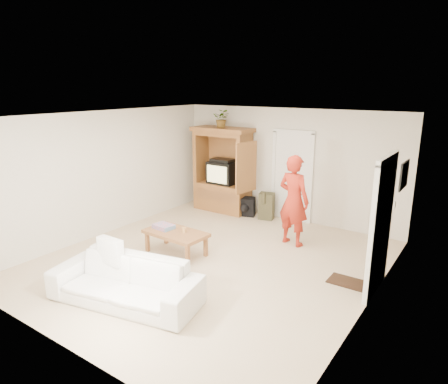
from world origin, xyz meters
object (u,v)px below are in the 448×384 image
at_px(sofa, 125,281).
at_px(coffee_table, 176,234).
at_px(man, 294,200).
at_px(armoire, 223,175).

height_order(sofa, coffee_table, sofa).
relative_size(sofa, coffee_table, 1.83).
bearing_deg(man, sofa, 82.37).
xyz_separation_m(sofa, coffee_table, (-0.54, 1.74, 0.06)).
distance_m(armoire, coffee_table, 2.93).
distance_m(man, coffee_table, 2.38).
bearing_deg(coffee_table, man, 49.33).
height_order(armoire, sofa, armoire).
bearing_deg(armoire, coffee_table, -73.36).
bearing_deg(man, coffee_table, 56.15).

